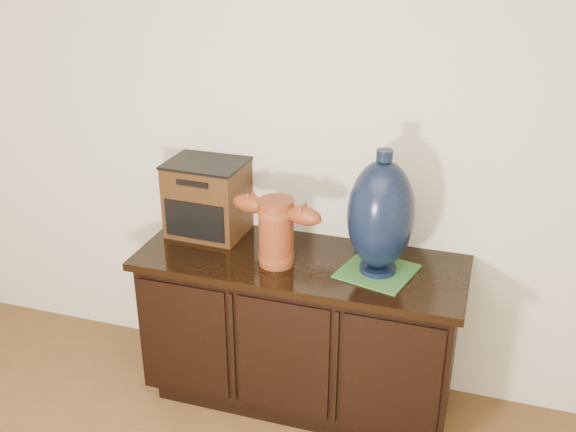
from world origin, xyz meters
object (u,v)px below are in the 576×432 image
(tv_radio, at_px, (207,198))
(lamp_base, at_px, (381,216))
(sideboard, at_px, (300,329))
(terracotta_vessel, at_px, (276,228))
(spray_can, at_px, (362,229))

(tv_radio, xyz_separation_m, lamp_base, (0.84, -0.15, 0.09))
(sideboard, xyz_separation_m, terracotta_vessel, (-0.09, -0.07, 0.54))
(sideboard, height_order, terracotta_vessel, terracotta_vessel)
(sideboard, distance_m, lamp_base, 0.72)
(tv_radio, bearing_deg, spray_can, 9.28)
(terracotta_vessel, distance_m, lamp_base, 0.45)
(tv_radio, relative_size, lamp_base, 0.68)
(sideboard, relative_size, tv_radio, 3.99)
(terracotta_vessel, xyz_separation_m, spray_can, (0.32, 0.29, -0.09))
(tv_radio, relative_size, spray_can, 2.21)
(lamp_base, bearing_deg, spray_can, 117.03)
(sideboard, bearing_deg, spray_can, 44.55)
(tv_radio, distance_m, lamp_base, 0.86)
(tv_radio, height_order, spray_can, tv_radio)
(terracotta_vessel, bearing_deg, spray_can, 53.59)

